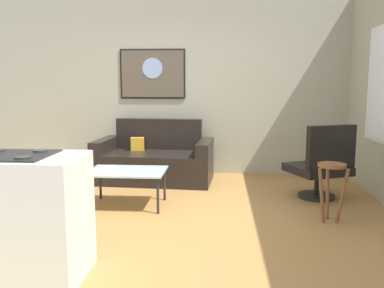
{
  "coord_description": "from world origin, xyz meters",
  "views": [
    {
      "loc": [
        0.63,
        -4.09,
        1.44
      ],
      "look_at": [
        0.27,
        0.9,
        0.7
      ],
      "focal_mm": 37.97,
      "sensor_mm": 36.0,
      "label": 1
    }
  ],
  "objects_px": {
    "armchair": "(322,165)",
    "bar_stool": "(331,178)",
    "coffee_table": "(127,173)",
    "wall_painting": "(153,74)",
    "couch": "(155,161)"
  },
  "relations": [
    {
      "from": "wall_painting",
      "to": "coffee_table",
      "type": "bearing_deg",
      "value": -90.3
    },
    {
      "from": "armchair",
      "to": "bar_stool",
      "type": "relative_size",
      "value": 1.53
    },
    {
      "from": "armchair",
      "to": "wall_painting",
      "type": "bearing_deg",
      "value": 149.06
    },
    {
      "from": "coffee_table",
      "to": "armchair",
      "type": "relative_size",
      "value": 0.95
    },
    {
      "from": "bar_stool",
      "to": "wall_painting",
      "type": "height_order",
      "value": "wall_painting"
    },
    {
      "from": "couch",
      "to": "bar_stool",
      "type": "distance_m",
      "value": 2.73
    },
    {
      "from": "couch",
      "to": "coffee_table",
      "type": "distance_m",
      "value": 1.31
    },
    {
      "from": "bar_stool",
      "to": "coffee_table",
      "type": "bearing_deg",
      "value": 170.03
    },
    {
      "from": "armchair",
      "to": "bar_stool",
      "type": "height_order",
      "value": "armchair"
    },
    {
      "from": "coffee_table",
      "to": "wall_painting",
      "type": "relative_size",
      "value": 0.87
    },
    {
      "from": "armchair",
      "to": "bar_stool",
      "type": "distance_m",
      "value": 0.84
    },
    {
      "from": "coffee_table",
      "to": "armchair",
      "type": "xyz_separation_m",
      "value": [
        2.36,
        0.44,
        0.05
      ]
    },
    {
      "from": "armchair",
      "to": "coffee_table",
      "type": "bearing_deg",
      "value": -169.44
    },
    {
      "from": "coffee_table",
      "to": "wall_painting",
      "type": "height_order",
      "value": "wall_painting"
    },
    {
      "from": "coffee_table",
      "to": "bar_stool",
      "type": "xyz_separation_m",
      "value": [
        2.26,
        -0.4,
        0.07
      ]
    }
  ]
}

